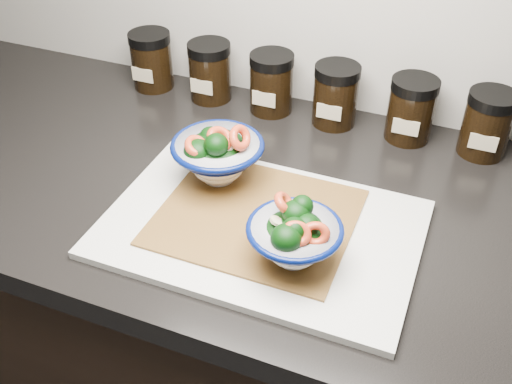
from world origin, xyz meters
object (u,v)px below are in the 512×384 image
at_px(spice_jar_a, 152,60).
at_px(spice_jar_f, 487,124).
at_px(spice_jar_b, 210,71).
at_px(spice_jar_e, 411,109).
at_px(cutting_board, 261,229).
at_px(spice_jar_c, 271,83).
at_px(bowl_right, 295,237).
at_px(spice_jar_d, 336,95).
at_px(bowl_left, 217,155).

relative_size(spice_jar_a, spice_jar_f, 1.00).
bearing_deg(spice_jar_b, spice_jar_e, 0.00).
distance_m(cutting_board, spice_jar_f, 0.43).
relative_size(spice_jar_b, spice_jar_c, 1.00).
relative_size(bowl_right, spice_jar_b, 1.13).
bearing_deg(spice_jar_a, cutting_board, -42.40).
bearing_deg(bowl_right, spice_jar_c, 114.80).
bearing_deg(spice_jar_b, spice_jar_d, 0.00).
bearing_deg(bowl_left, spice_jar_a, 135.66).
distance_m(spice_jar_c, spice_jar_e, 0.26).
xyz_separation_m(bowl_right, spice_jar_f, (0.21, 0.38, -0.00)).
xyz_separation_m(spice_jar_a, spice_jar_d, (0.38, 0.00, 0.00)).
xyz_separation_m(cutting_board, bowl_right, (0.07, -0.05, 0.05)).
height_order(bowl_right, spice_jar_e, bowl_right).
height_order(bowl_left, spice_jar_c, bowl_left).
bearing_deg(bowl_right, spice_jar_a, 138.32).
xyz_separation_m(spice_jar_d, spice_jar_e, (0.14, 0.00, 0.00)).
xyz_separation_m(spice_jar_b, spice_jar_f, (0.51, 0.00, 0.00)).
height_order(spice_jar_c, spice_jar_e, same).
distance_m(cutting_board, spice_jar_c, 0.35).
distance_m(bowl_right, spice_jar_e, 0.39).
distance_m(bowl_right, spice_jar_f, 0.44).
height_order(spice_jar_b, spice_jar_d, same).
height_order(bowl_right, spice_jar_f, bowl_right).
bearing_deg(spice_jar_b, spice_jar_a, 180.00).
height_order(spice_jar_a, spice_jar_e, same).
relative_size(spice_jar_a, spice_jar_b, 1.00).
bearing_deg(spice_jar_e, spice_jar_b, 180.00).
xyz_separation_m(cutting_board, bowl_left, (-0.10, 0.08, 0.05)).
height_order(bowl_right, spice_jar_c, bowl_right).
distance_m(spice_jar_d, spice_jar_e, 0.14).
relative_size(bowl_right, spice_jar_c, 1.13).
bearing_deg(spice_jar_b, spice_jar_f, 0.00).
bearing_deg(cutting_board, spice_jar_e, 65.91).
xyz_separation_m(spice_jar_a, spice_jar_f, (0.64, 0.00, 0.00)).
relative_size(bowl_left, spice_jar_f, 1.28).
xyz_separation_m(bowl_right, spice_jar_a, (-0.43, 0.38, -0.00)).
relative_size(bowl_right, spice_jar_e, 1.13).
bearing_deg(spice_jar_a, spice_jar_c, 0.00).
bearing_deg(spice_jar_d, bowl_left, -114.34).
bearing_deg(bowl_left, spice_jar_c, 91.72).
relative_size(cutting_board, bowl_right, 3.51).
xyz_separation_m(cutting_board, spice_jar_f, (0.27, 0.33, 0.05)).
bearing_deg(spice_jar_f, spice_jar_b, 180.00).
distance_m(spice_jar_a, spice_jar_f, 0.64).
relative_size(bowl_left, spice_jar_e, 1.28).
relative_size(bowl_left, spice_jar_b, 1.28).
bearing_deg(spice_jar_f, spice_jar_c, 180.00).
bearing_deg(spice_jar_e, spice_jar_f, 0.00).
bearing_deg(spice_jar_d, bowl_right, -81.98).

